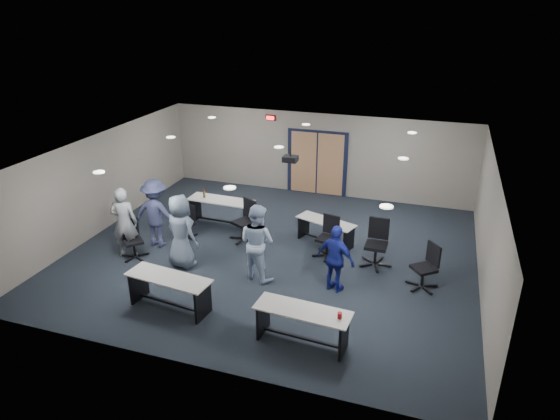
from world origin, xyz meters
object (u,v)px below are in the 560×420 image
(table_back_right, at_px, (326,228))
(chair_loose_right, at_px, (424,267))
(chair_back_a, at_px, (186,223))
(person_plaid, at_px, (181,231))
(table_front_right, at_px, (303,320))
(person_navy, at_px, (336,259))
(person_back, at_px, (156,213))
(table_back_left, at_px, (221,207))
(chair_back_c, at_px, (327,237))
(person_lightblue, at_px, (257,242))
(chair_back_b, at_px, (244,221))
(table_front_left, at_px, (169,287))
(chair_loose_left, at_px, (133,240))
(person_gray, at_px, (124,222))
(chair_back_d, at_px, (376,244))

(table_back_right, xyz_separation_m, chair_loose_right, (2.60, -1.48, 0.08))
(chair_back_a, height_order, person_plaid, person_plaid)
(table_front_right, height_order, person_navy, person_navy)
(chair_loose_right, bearing_deg, person_back, -129.30)
(chair_back_a, bearing_deg, table_back_right, 27.72)
(table_front_right, bearing_deg, chair_back_a, 146.00)
(table_back_right, bearing_deg, table_back_left, -164.43)
(chair_back_c, bearing_deg, table_back_left, 175.68)
(chair_back_a, distance_m, person_lightblue, 2.90)
(table_back_left, relative_size, person_lightblue, 1.05)
(chair_back_b, xyz_separation_m, person_plaid, (-0.89, -1.76, 0.35))
(table_front_left, height_order, person_navy, person_navy)
(chair_back_b, height_order, chair_back_c, chair_back_b)
(person_lightblue, bearing_deg, chair_loose_right, -148.78)
(chair_loose_left, bearing_deg, chair_back_b, -7.32)
(table_front_left, distance_m, person_plaid, 1.88)
(table_front_left, distance_m, person_lightblue, 2.23)
(table_front_right, bearing_deg, chair_back_c, 99.94)
(table_front_left, relative_size, table_front_right, 1.03)
(chair_back_c, distance_m, person_gray, 5.08)
(table_back_right, height_order, person_back, person_back)
(table_front_left, relative_size, person_navy, 1.21)
(chair_back_b, bearing_deg, person_navy, -3.76)
(table_front_left, relative_size, person_back, 1.04)
(chair_back_c, xyz_separation_m, person_lightblue, (-1.30, -1.50, 0.39))
(person_navy, bearing_deg, table_back_left, -10.65)
(table_front_right, height_order, chair_back_b, chair_back_b)
(chair_loose_left, xyz_separation_m, person_lightblue, (3.28, 0.09, 0.42))
(person_gray, bearing_deg, person_plaid, 164.37)
(chair_back_a, xyz_separation_m, person_back, (-0.53, -0.56, 0.45))
(chair_loose_right, distance_m, person_plaid, 5.69)
(table_back_left, xyz_separation_m, chair_loose_left, (-1.24, -2.53, -0.04))
(chair_back_d, distance_m, person_navy, 1.58)
(chair_loose_left, relative_size, person_gray, 0.54)
(chair_loose_right, distance_m, person_gray, 7.27)
(person_gray, bearing_deg, person_lightblue, 165.50)
(chair_back_a, bearing_deg, table_back_left, 79.47)
(chair_back_a, height_order, chair_back_b, chair_back_b)
(chair_loose_left, height_order, person_navy, person_navy)
(person_navy, bearing_deg, person_gray, 21.81)
(table_back_left, xyz_separation_m, chair_back_a, (-0.52, -1.15, -0.07))
(chair_back_d, bearing_deg, chair_loose_right, -29.72)
(chair_back_d, xyz_separation_m, person_lightblue, (-2.53, -1.42, 0.33))
(chair_loose_right, relative_size, person_back, 0.58)
(chair_back_c, xyz_separation_m, chair_back_d, (1.23, -0.08, 0.06))
(table_back_right, relative_size, chair_back_b, 1.51)
(person_navy, bearing_deg, chair_back_d, -94.58)
(table_back_left, height_order, person_navy, person_navy)
(chair_back_a, relative_size, chair_back_d, 0.79)
(person_plaid, height_order, person_navy, person_plaid)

